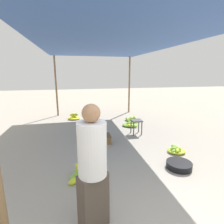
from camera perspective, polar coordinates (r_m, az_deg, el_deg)
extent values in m
cylinder|color=olive|center=(8.41, -17.78, 7.96)|extent=(0.08, 0.08, 2.73)
cylinder|color=olive|center=(8.81, 5.66, 8.70)|extent=(0.08, 0.08, 2.73)
cube|color=#33569E|center=(5.18, -1.48, 21.23)|extent=(3.89, 7.05, 0.04)
cube|color=#4C4238|center=(2.52, -6.06, -26.93)|extent=(0.42, 0.35, 0.77)
cylinder|color=white|center=(2.14, -6.52, -11.98)|extent=(0.47, 0.47, 0.67)
sphere|color=#9E704C|center=(1.99, -6.85, -0.38)|extent=(0.22, 0.22, 0.22)
cube|color=#4C4C4C|center=(5.74, 7.99, -2.79)|extent=(0.34, 0.34, 0.04)
cylinder|color=#4C4C4C|center=(5.65, 7.10, -5.58)|extent=(0.04, 0.04, 0.44)
cylinder|color=#4C4C4C|center=(5.74, 9.67, -5.35)|extent=(0.04, 0.04, 0.44)
cylinder|color=#4C4C4C|center=(5.89, 6.22, -4.77)|extent=(0.04, 0.04, 0.44)
cylinder|color=#4C4C4C|center=(5.98, 8.70, -4.57)|extent=(0.04, 0.04, 0.44)
cylinder|color=black|center=(4.14, 21.03, -15.86)|extent=(0.53, 0.53, 0.13)
ellipsoid|color=#9DC330|center=(3.68, -9.99, -18.89)|extent=(0.34, 0.34, 0.14)
ellipsoid|color=#BFD12A|center=(3.49, -12.18, -21.11)|extent=(0.27, 0.23, 0.11)
ellipsoid|color=#7DB636|center=(3.61, -10.03, -18.00)|extent=(0.25, 0.31, 0.10)
ellipsoid|color=yellow|center=(3.50, -10.10, -17.50)|extent=(0.28, 0.33, 0.13)
ellipsoid|color=#78B437|center=(3.59, -10.20, -20.17)|extent=(0.40, 0.35, 0.10)
ellipsoid|color=#8CBC33|center=(7.76, -11.79, -0.76)|extent=(0.28, 0.30, 0.15)
ellipsoid|color=yellow|center=(7.72, -12.41, -0.88)|extent=(0.35, 0.18, 0.15)
ellipsoid|color=#A9C82E|center=(7.93, -12.58, -1.26)|extent=(0.30, 0.25, 0.15)
ellipsoid|color=yellow|center=(7.72, -12.25, -0.99)|extent=(0.33, 0.16, 0.12)
ellipsoid|color=yellow|center=(7.76, -12.24, -1.96)|extent=(0.52, 0.46, 0.10)
ellipsoid|color=#77B437|center=(4.77, 19.98, -11.69)|extent=(0.31, 0.23, 0.10)
ellipsoid|color=#95C032|center=(4.77, 20.12, -11.16)|extent=(0.29, 0.20, 0.11)
ellipsoid|color=#B1CB2C|center=(4.77, 20.70, -11.30)|extent=(0.30, 0.33, 0.10)
ellipsoid|color=#86BA34|center=(4.80, 20.20, -10.78)|extent=(0.22, 0.33, 0.10)
ellipsoid|color=#B5CD2C|center=(4.83, 20.31, -11.76)|extent=(0.45, 0.40, 0.10)
ellipsoid|color=#9AC231|center=(6.76, 7.65, -3.84)|extent=(0.27, 0.25, 0.13)
ellipsoid|color=#9BC230|center=(6.48, 6.89, -4.64)|extent=(0.34, 0.19, 0.11)
ellipsoid|color=yellow|center=(6.77, 5.90, -3.61)|extent=(0.33, 0.13, 0.12)
ellipsoid|color=#81B835|center=(6.64, 5.98, -3.54)|extent=(0.33, 0.21, 0.10)
ellipsoid|color=yellow|center=(6.53, 5.51, -4.28)|extent=(0.18, 0.25, 0.09)
ellipsoid|color=#7AB536|center=(6.69, 5.94, -4.12)|extent=(0.59, 0.51, 0.10)
ellipsoid|color=#88BB34|center=(7.38, 7.33, -1.89)|extent=(0.15, 0.31, 0.14)
ellipsoid|color=#92BF32|center=(7.59, 6.42, -1.97)|extent=(0.19, 0.27, 0.13)
ellipsoid|color=#7AB536|center=(7.39, 4.86, -2.30)|extent=(0.12, 0.29, 0.12)
ellipsoid|color=#B4CC2C|center=(7.38, 6.66, -2.02)|extent=(0.34, 0.27, 0.13)
ellipsoid|color=#9CC330|center=(7.31, 5.81, -2.47)|extent=(0.18, 0.23, 0.12)
ellipsoid|color=#7EB735|center=(7.39, 6.51, -2.48)|extent=(0.53, 0.46, 0.10)
cube|color=brown|center=(5.12, -2.87, -8.83)|extent=(0.40, 0.40, 0.21)
cube|color=brown|center=(5.08, -2.88, -7.63)|extent=(0.42, 0.42, 0.02)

